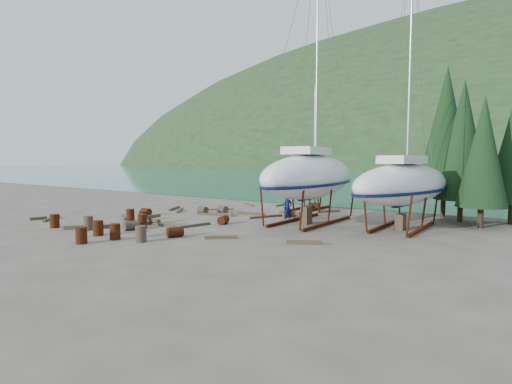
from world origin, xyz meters
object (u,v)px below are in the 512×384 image
Objects in this scene: large_sailboat_near at (311,176)px; small_sailboat_shore at (312,189)px; large_sailboat_far at (404,184)px; worker at (288,208)px.

small_sailboat_shore is (-3.74, 7.28, -1.48)m from large_sailboat_near.
large_sailboat_far is (5.93, 1.31, -0.41)m from large_sailboat_near.
large_sailboat_far is 1.61× the size of small_sailboat_shore.
large_sailboat_near reaches higher than small_sailboat_shore.
worker is at bearing -97.33° from small_sailboat_shore.
large_sailboat_near is 10.55× the size of worker.
large_sailboat_far is 9.11× the size of worker.
small_sailboat_shore is at bearing 111.83° from large_sailboat_near.
small_sailboat_shore is 5.66× the size of worker.
worker is (-7.64, -1.62, -1.91)m from large_sailboat_far.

